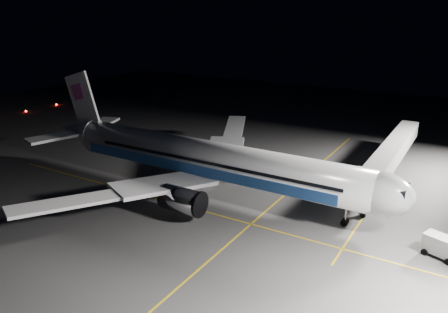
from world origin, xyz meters
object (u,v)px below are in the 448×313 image
safety_cone_b (231,181)px  service_truck (446,248)px  baggage_tug (234,171)px  safety_cone_a (277,174)px  jet_bridge (389,155)px  safety_cone_c (201,169)px  airliner (205,159)px

safety_cone_b → service_truck: bearing=-12.7°
baggage_tug → safety_cone_a: size_ratio=5.02×
jet_bridge → baggage_tug: jet_bridge is taller
service_truck → safety_cone_a: bearing=171.7°
baggage_tug → safety_cone_c: baggage_tug is taller
service_truck → safety_cone_b: (-31.71, 7.17, -1.06)m
airliner → safety_cone_c: airliner is taller
safety_cone_a → safety_cone_b: size_ratio=1.06×
airliner → safety_cone_a: (6.79, 11.62, -4.86)m
baggage_tug → safety_cone_c: (-6.00, -1.13, -0.52)m
baggage_tug → safety_cone_b: 3.23m
airliner → safety_cone_c: size_ratio=96.64×
safety_cone_b → safety_cone_c: 7.37m
airliner → safety_cone_a: size_ratio=100.56×
safety_cone_a → safety_cone_c: bearing=-158.7°
baggage_tug → safety_cone_a: 7.20m
baggage_tug → safety_cone_a: baggage_tug is taller
airliner → safety_cone_b: bearing=71.0°
airliner → jet_bridge: bearing=38.0°
airliner → baggage_tug: size_ratio=20.01×
airliner → safety_cone_b: airliner is taller
service_truck → safety_cone_b: service_truck is taller
jet_bridge → safety_cone_a: jet_bridge is taller
safety_cone_a → safety_cone_b: 8.31m
airliner → service_truck: 33.73m
safety_cone_a → safety_cone_c: safety_cone_c is taller
jet_bridge → safety_cone_c: bearing=-158.5°
service_truck → safety_cone_c: size_ratio=8.29×
airliner → jet_bridge: (23.08, 18.06, -0.58)m
service_truck → baggage_tug: bearing=-178.2°
service_truck → safety_cone_c: (-38.85, 9.02, -1.03)m
service_truck → safety_cone_b: bearing=-173.7°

